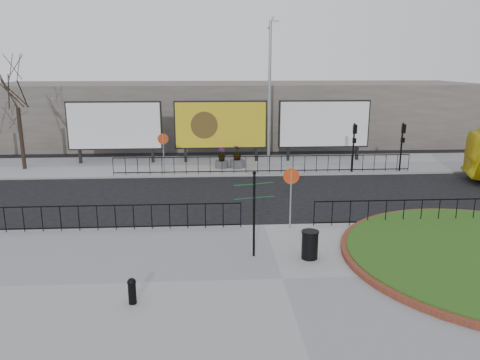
{
  "coord_description": "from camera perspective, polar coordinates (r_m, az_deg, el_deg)",
  "views": [
    {
      "loc": [
        -2.14,
        -18.24,
        6.63
      ],
      "look_at": [
        -0.98,
        0.57,
        1.91
      ],
      "focal_mm": 35.0,
      "sensor_mm": 36.0,
      "label": 1
    }
  ],
  "objects": [
    {
      "name": "billboard_right",
      "position": [
        32.38,
        10.21,
        6.7
      ],
      "size": [
        6.2,
        0.31,
        4.1
      ],
      "color": "black",
      "rests_on": "pavement_far"
    },
    {
      "name": "building_backdrop",
      "position": [
        40.5,
        -0.5,
        8.22
      ],
      "size": [
        40.0,
        10.0,
        5.0
      ],
      "primitive_type": "cube",
      "color": "slate",
      "rests_on": "ground"
    },
    {
      "name": "signal_pole_a",
      "position": [
        29.25,
        13.73,
        4.76
      ],
      "size": [
        0.22,
        0.26,
        3.0
      ],
      "color": "black",
      "rests_on": "pavement_far"
    },
    {
      "name": "signal_pole_b",
      "position": [
        30.27,
        19.19,
        4.69
      ],
      "size": [
        0.22,
        0.26,
        3.0
      ],
      "color": "black",
      "rests_on": "pavement_far"
    },
    {
      "name": "pavement_far",
      "position": [
        31.02,
        0.5,
        1.84
      ],
      "size": [
        44.0,
        6.0,
        0.12
      ],
      "primitive_type": "cube",
      "color": "gray",
      "rests_on": "ground"
    },
    {
      "name": "billboard_mid",
      "position": [
        31.47,
        -2.36,
        6.7
      ],
      "size": [
        6.2,
        0.31,
        4.1
      ],
      "color": "black",
      "rests_on": "pavement_far"
    },
    {
      "name": "bollard",
      "position": [
        13.62,
        -13.03,
        -12.9
      ],
      "size": [
        0.25,
        0.25,
        0.76
      ],
      "color": "black",
      "rests_on": "pavement_near"
    },
    {
      "name": "pavement_near",
      "position": [
        14.93,
        5.18,
        -12.09
      ],
      "size": [
        30.0,
        10.0,
        0.12
      ],
      "primitive_type": "cube",
      "color": "gray",
      "rests_on": "ground"
    },
    {
      "name": "ground",
      "position": [
        19.52,
        2.98,
        -5.8
      ],
      "size": [
        90.0,
        90.0,
        0.0
      ],
      "primitive_type": "plane",
      "color": "black",
      "rests_on": "ground"
    },
    {
      "name": "litter_bin",
      "position": [
        16.25,
        8.51,
        -7.79
      ],
      "size": [
        0.6,
        0.6,
        0.99
      ],
      "color": "black",
      "rests_on": "pavement_near"
    },
    {
      "name": "planter_b",
      "position": [
        29.89,
        -0.34,
        2.49
      ],
      "size": [
        0.96,
        0.96,
        1.44
      ],
      "color": "#4C4C4F",
      "rests_on": "pavement_far"
    },
    {
      "name": "planter_a",
      "position": [
        29.86,
        -2.24,
        2.39
      ],
      "size": [
        0.85,
        0.85,
        1.3
      ],
      "color": "#4C4C4F",
      "rests_on": "pavement_far"
    },
    {
      "name": "railing_near_left",
      "position": [
        19.29,
        -14.94,
        -4.41
      ],
      "size": [
        10.0,
        0.1,
        1.1
      ],
      "primitive_type": null,
      "color": "black",
      "rests_on": "pavement_near"
    },
    {
      "name": "railing_near_right",
      "position": [
        20.78,
        21.25,
        -3.58
      ],
      "size": [
        9.0,
        0.1,
        1.1
      ],
      "primitive_type": null,
      "color": "black",
      "rests_on": "pavement_near"
    },
    {
      "name": "fingerpost_sign",
      "position": [
        15.84,
        1.72,
        -3.14
      ],
      "size": [
        1.41,
        0.53,
        3.02
      ],
      "rotation": [
        0.0,
        0.0,
        0.17
      ],
      "color": "black",
      "rests_on": "pavement_near"
    },
    {
      "name": "speed_sign_far",
      "position": [
        28.19,
        -9.34,
        4.26
      ],
      "size": [
        0.64,
        0.07,
        2.47
      ],
      "color": "gray",
      "rests_on": "pavement_far"
    },
    {
      "name": "speed_sign_near",
      "position": [
        18.72,
        6.23,
        -0.6
      ],
      "size": [
        0.64,
        0.07,
        2.47
      ],
      "color": "gray",
      "rests_on": "pavement_near"
    },
    {
      "name": "lamp_post",
      "position": [
        29.52,
        3.62,
        10.54
      ],
      "size": [
        0.74,
        0.18,
        9.23
      ],
      "color": "gray",
      "rests_on": "pavement_far"
    },
    {
      "name": "tree_left",
      "position": [
        32.16,
        -25.39,
        7.36
      ],
      "size": [
        2.0,
        2.0,
        7.0
      ],
      "primitive_type": null,
      "color": "#2D2119",
      "rests_on": "pavement_far"
    },
    {
      "name": "railing_far",
      "position": [
        28.35,
        2.9,
        1.92
      ],
      "size": [
        18.0,
        0.1,
        1.1
      ],
      "primitive_type": null,
      "color": "black",
      "rests_on": "pavement_far"
    },
    {
      "name": "billboard_left",
      "position": [
        32.1,
        -15.03,
        6.38
      ],
      "size": [
        6.2,
        0.31,
        4.1
      ],
      "color": "black",
      "rests_on": "pavement_far"
    }
  ]
}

